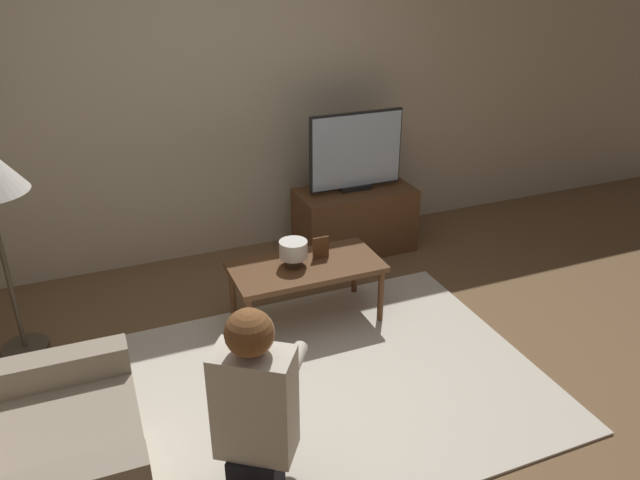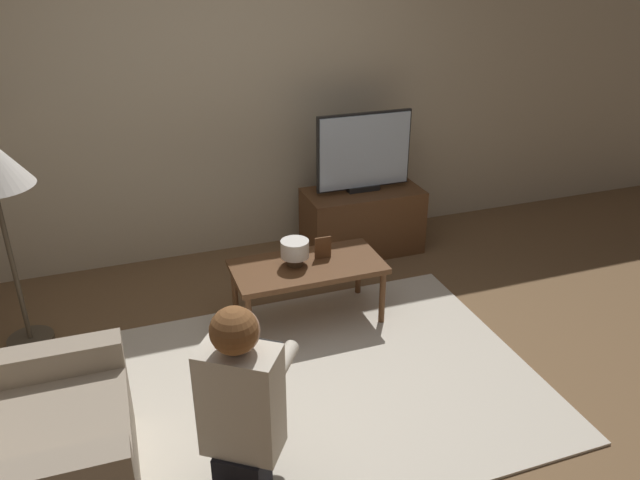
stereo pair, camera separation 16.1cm
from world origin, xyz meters
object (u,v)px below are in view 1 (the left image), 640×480
coffee_table (306,271)px  armchair (23,470)px  tv (356,152)px  person_kneeling (254,408)px  table_lamp (293,251)px

coffee_table → armchair: armchair is taller
tv → coffee_table: tv is taller
person_kneeling → table_lamp: (0.65, 1.29, 0.02)m
armchair → person_kneeling: bearing=-102.8°
coffee_table → person_kneeling: (-0.73, -1.27, 0.13)m
person_kneeling → table_lamp: 1.44m
table_lamp → coffee_table: bearing=-14.1°
coffee_table → person_kneeling: person_kneeling is taller
coffee_table → table_lamp: size_ratio=5.37×
armchair → person_kneeling: 0.99m
tv → person_kneeling: bearing=-124.8°
coffee_table → table_lamp: 0.17m
coffee_table → armchair: (-1.67, -1.04, -0.07)m
armchair → coffee_table: bearing=-57.2°
tv → armchair: bearing=-142.1°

